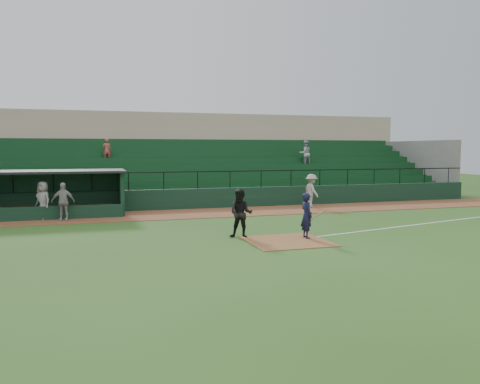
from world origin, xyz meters
name	(u,v)px	position (x,y,z in m)	size (l,w,h in m)	color
ground	(277,237)	(0.00, 0.00, 0.00)	(90.00, 90.00, 0.00)	#294F19
warning_track	(224,212)	(0.00, 8.00, 0.01)	(40.00, 4.00, 0.03)	brown
home_plate_dirt	(287,241)	(0.00, -1.00, 0.01)	(3.00, 3.00, 0.03)	brown
foul_line	(425,224)	(8.00, 1.20, 0.01)	(18.00, 0.09, 0.01)	white
stadium_structure	(192,166)	(0.00, 16.46, 2.30)	(38.00, 13.08, 6.40)	black
dugout	(37,191)	(-9.75, 9.56, 1.33)	(8.90, 3.20, 2.42)	black
batter_at_plate	(307,216)	(0.98, -0.62, 0.90)	(1.01, 0.70, 1.81)	black
umpire	(241,214)	(-1.43, 0.31, 0.97)	(0.94, 0.73, 1.94)	black
runner	(312,191)	(5.67, 8.64, 1.03)	(1.29, 0.74, 2.00)	#A49F9A
dugout_player_a	(63,201)	(-8.39, 7.32, 0.96)	(1.09, 0.45, 1.86)	#9E9894
dugout_player_b	(43,200)	(-9.35, 8.00, 0.98)	(0.93, 0.60, 1.90)	gray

